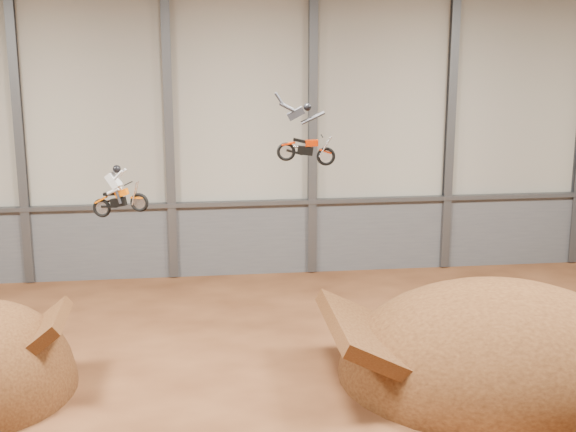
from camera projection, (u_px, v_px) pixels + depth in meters
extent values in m
plane|color=#4C2614|center=(277.00, 420.00, 24.50)|extent=(40.00, 40.00, 0.00)
cube|color=#A39E90|center=(241.00, 130.00, 37.34)|extent=(40.00, 0.10, 14.00)
cube|color=#55575D|center=(243.00, 239.00, 38.47)|extent=(39.80, 0.18, 3.50)
cube|color=#47494F|center=(243.00, 203.00, 37.90)|extent=(39.80, 0.35, 0.20)
cube|color=#47494F|center=(19.00, 134.00, 35.95)|extent=(0.40, 0.36, 13.90)
cube|color=#47494F|center=(169.00, 132.00, 36.75)|extent=(0.40, 0.36, 13.90)
cube|color=#47494F|center=(313.00, 129.00, 37.55)|extent=(0.40, 0.36, 13.90)
cube|color=#47494F|center=(450.00, 127.00, 38.35)|extent=(0.40, 0.36, 13.90)
ellipsoid|color=#3C1F0F|center=(497.00, 374.00, 27.72)|extent=(11.04, 9.76, 6.37)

